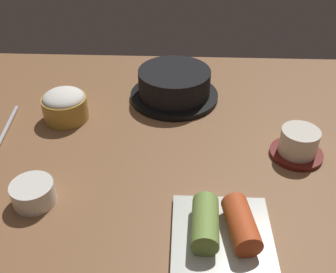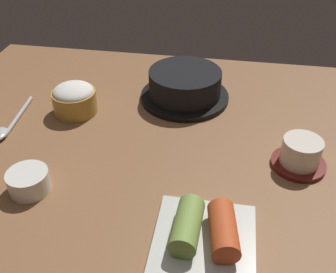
{
  "view_description": "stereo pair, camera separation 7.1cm",
  "coord_description": "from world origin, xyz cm",
  "px_view_note": "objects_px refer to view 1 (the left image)",
  "views": [
    {
      "loc": [
        4.47,
        -58.96,
        47.06
      ],
      "look_at": [
        2.0,
        -2.0,
        5.0
      ],
      "focal_mm": 42.11,
      "sensor_mm": 36.0,
      "label": 1
    },
    {
      "loc": [
        11.51,
        -58.21,
        47.06
      ],
      "look_at": [
        2.0,
        -2.0,
        5.0
      ],
      "focal_mm": 42.11,
      "sensor_mm": 36.0,
      "label": 2
    }
  ],
  "objects_px": {
    "tea_cup_with_saucer": "(298,144)",
    "kimchi_plate": "(223,228)",
    "rice_bowl": "(65,105)",
    "side_bowl_near": "(33,193)",
    "stone_pot": "(174,85)"
  },
  "relations": [
    {
      "from": "rice_bowl",
      "to": "tea_cup_with_saucer",
      "type": "distance_m",
      "value": 0.46
    },
    {
      "from": "stone_pot",
      "to": "side_bowl_near",
      "type": "xyz_separation_m",
      "value": [
        -0.21,
        -0.33,
        -0.01
      ]
    },
    {
      "from": "kimchi_plate",
      "to": "rice_bowl",
      "type": "bearing_deg",
      "value": 135.34
    },
    {
      "from": "side_bowl_near",
      "to": "kimchi_plate",
      "type": "bearing_deg",
      "value": -11.34
    },
    {
      "from": "side_bowl_near",
      "to": "stone_pot",
      "type": "bearing_deg",
      "value": 57.44
    },
    {
      "from": "stone_pot",
      "to": "tea_cup_with_saucer",
      "type": "distance_m",
      "value": 0.3
    },
    {
      "from": "tea_cup_with_saucer",
      "to": "kimchi_plate",
      "type": "xyz_separation_m",
      "value": [
        -0.15,
        -0.19,
        -0.01
      ]
    },
    {
      "from": "rice_bowl",
      "to": "tea_cup_with_saucer",
      "type": "xyz_separation_m",
      "value": [
        0.44,
        -0.1,
        -0.01
      ]
    },
    {
      "from": "rice_bowl",
      "to": "stone_pot",
      "type": "bearing_deg",
      "value": 22.6
    },
    {
      "from": "rice_bowl",
      "to": "kimchi_plate",
      "type": "relative_size",
      "value": 0.64
    },
    {
      "from": "tea_cup_with_saucer",
      "to": "side_bowl_near",
      "type": "distance_m",
      "value": 0.46
    },
    {
      "from": "tea_cup_with_saucer",
      "to": "kimchi_plate",
      "type": "distance_m",
      "value": 0.24
    },
    {
      "from": "tea_cup_with_saucer",
      "to": "side_bowl_near",
      "type": "relative_size",
      "value": 1.41
    },
    {
      "from": "stone_pot",
      "to": "tea_cup_with_saucer",
      "type": "height_order",
      "value": "stone_pot"
    },
    {
      "from": "rice_bowl",
      "to": "side_bowl_near",
      "type": "distance_m",
      "value": 0.24
    }
  ]
}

